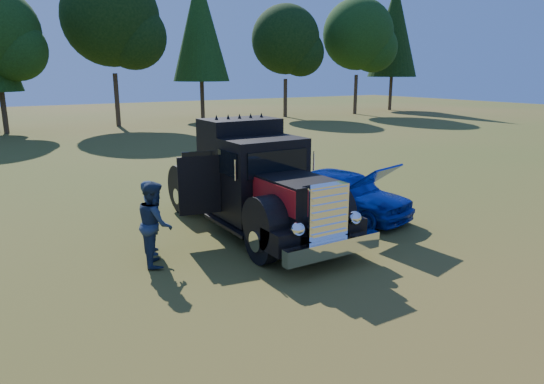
{
  "coord_description": "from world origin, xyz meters",
  "views": [
    {
      "loc": [
        -6.11,
        -9.66,
        4.25
      ],
      "look_at": [
        -0.05,
        0.12,
        1.39
      ],
      "focal_mm": 32.0,
      "sensor_mm": 36.0,
      "label": 1
    }
  ],
  "objects_px": {
    "diamond_t_truck": "(256,186)",
    "hotrod_coupe": "(344,193)",
    "spectator_near": "(151,217)",
    "spectator_far": "(155,223)"
  },
  "relations": [
    {
      "from": "spectator_far",
      "to": "spectator_near",
      "type": "bearing_deg",
      "value": 3.37
    },
    {
      "from": "spectator_near",
      "to": "spectator_far",
      "type": "relative_size",
      "value": 0.93
    },
    {
      "from": "spectator_near",
      "to": "spectator_far",
      "type": "distance_m",
      "value": 0.75
    },
    {
      "from": "spectator_near",
      "to": "diamond_t_truck",
      "type": "bearing_deg",
      "value": -72.84
    },
    {
      "from": "diamond_t_truck",
      "to": "spectator_near",
      "type": "distance_m",
      "value": 2.96
    },
    {
      "from": "hotrod_coupe",
      "to": "spectator_far",
      "type": "height_order",
      "value": "spectator_far"
    },
    {
      "from": "diamond_t_truck",
      "to": "spectator_far",
      "type": "relative_size",
      "value": 3.74
    },
    {
      "from": "hotrod_coupe",
      "to": "spectator_near",
      "type": "distance_m",
      "value": 5.91
    },
    {
      "from": "diamond_t_truck",
      "to": "hotrod_coupe",
      "type": "bearing_deg",
      "value": -3.24
    },
    {
      "from": "hotrod_coupe",
      "to": "spectator_near",
      "type": "bearing_deg",
      "value": 179.51
    }
  ]
}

